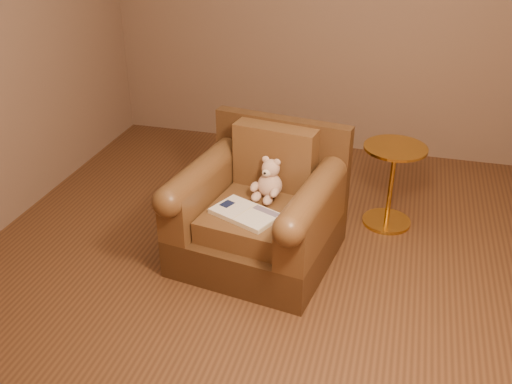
# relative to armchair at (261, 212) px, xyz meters

# --- Properties ---
(floor) EXTENTS (4.00, 4.00, 0.00)m
(floor) POSITION_rel_armchair_xyz_m (0.08, -0.05, -0.34)
(floor) COLOR brown
(floor) RESTS_ON ground
(armchair) EXTENTS (1.09, 1.05, 0.87)m
(armchair) POSITION_rel_armchair_xyz_m (0.00, 0.00, 0.00)
(armchair) COLOR #432A16
(armchair) RESTS_ON floor
(teddy_bear) EXTENTS (0.20, 0.24, 0.28)m
(teddy_bear) POSITION_rel_armchair_xyz_m (0.04, 0.07, 0.19)
(teddy_bear) COLOR #CFA891
(teddy_bear) RESTS_ON armchair
(guidebook) EXTENTS (0.47, 0.39, 0.03)m
(guidebook) POSITION_rel_armchair_xyz_m (-0.05, -0.20, 0.09)
(guidebook) COLOR beige
(guidebook) RESTS_ON armchair
(side_table) EXTENTS (0.45, 0.45, 0.63)m
(side_table) POSITION_rel_armchair_xyz_m (0.81, 0.64, 0.00)
(side_table) COLOR gold
(side_table) RESTS_ON floor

